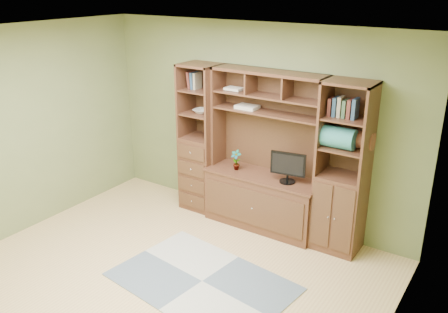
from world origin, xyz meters
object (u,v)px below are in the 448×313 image
Objects in this scene: center_hutch at (263,153)px; right_tower at (343,169)px; left_tower at (201,139)px; monitor at (288,162)px.

right_tower is (1.02, 0.04, 0.00)m from center_hutch.
center_hutch is at bearing -2.29° from left_tower.
right_tower is 3.83× the size of monitor.
left_tower is at bearing 177.71° from center_hutch.
center_hutch is 0.37m from monitor.
left_tower is 1.37m from monitor.
center_hutch is 1.03m from right_tower.
monitor is at bearing -5.47° from center_hutch.
left_tower and right_tower have the same top height.
monitor is (1.37, -0.07, -0.03)m from left_tower.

